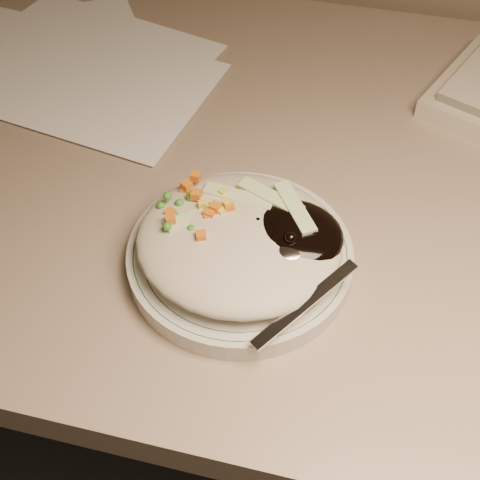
# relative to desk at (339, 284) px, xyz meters

# --- Properties ---
(desk) EXTENTS (1.40, 0.70, 0.74)m
(desk) POSITION_rel_desk_xyz_m (0.00, 0.00, 0.00)
(desk) COLOR gray
(desk) RESTS_ON ground
(plate) EXTENTS (0.22, 0.22, 0.02)m
(plate) POSITION_rel_desk_xyz_m (-0.10, -0.15, 0.21)
(plate) COLOR beige
(plate) RESTS_ON desk
(plate_rim) EXTENTS (0.21, 0.21, 0.00)m
(plate_rim) POSITION_rel_desk_xyz_m (-0.10, -0.15, 0.22)
(plate_rim) COLOR #144723
(plate_rim) RESTS_ON plate
(meal) EXTENTS (0.21, 0.19, 0.05)m
(meal) POSITION_rel_desk_xyz_m (-0.09, -0.16, 0.24)
(meal) COLOR #AFA88E
(meal) RESTS_ON plate
(papers) EXTENTS (0.45, 0.34, 0.00)m
(papers) POSITION_rel_desk_xyz_m (-0.41, 0.11, 0.20)
(papers) COLOR white
(papers) RESTS_ON desk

